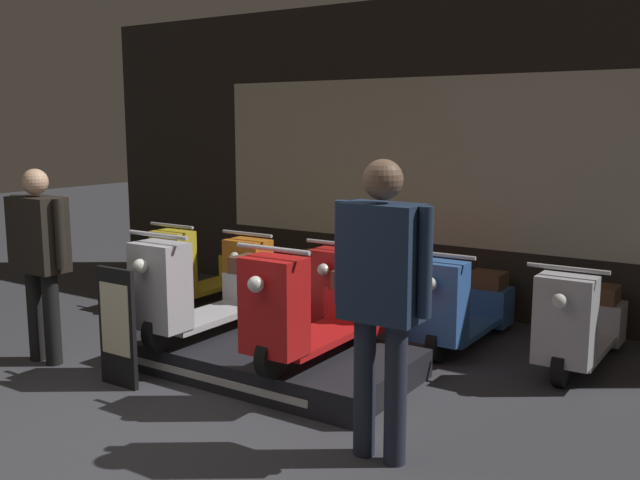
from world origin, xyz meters
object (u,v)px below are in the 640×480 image
(person_right_browsing, at_px, (381,284))
(scooter_display_left, at_px, (206,292))
(scooter_backrow_1, at_px, (279,279))
(person_left_browsing, at_px, (39,249))
(scooter_display_right, at_px, (316,311))
(scooter_backrow_4, at_px, (581,324))
(scooter_backrow_2, at_px, (364,292))
(scooter_backrow_0, at_px, (207,268))
(scooter_backrow_3, at_px, (463,306))
(price_sign_board, at_px, (117,327))

(person_right_browsing, bearing_deg, scooter_display_left, 159.18)
(scooter_backrow_1, xyz_separation_m, person_left_browsing, (-0.69, -2.29, 0.59))
(person_left_browsing, height_order, person_right_browsing, person_right_browsing)
(scooter_display_right, height_order, scooter_backrow_4, scooter_display_right)
(scooter_backrow_2, bearing_deg, scooter_backrow_0, 180.00)
(scooter_display_right, distance_m, scooter_backrow_2, 1.60)
(person_left_browsing, bearing_deg, scooter_display_right, 19.80)
(scooter_display_left, height_order, scooter_backrow_2, scooter_display_left)
(scooter_display_left, xyz_separation_m, person_left_browsing, (-1.07, -0.77, 0.37))
(scooter_backrow_2, height_order, scooter_backrow_3, same)
(scooter_backrow_1, distance_m, person_left_browsing, 2.47)
(scooter_display_right, bearing_deg, scooter_backrow_0, 148.28)
(scooter_backrow_2, bearing_deg, person_right_browsing, -58.20)
(scooter_backrow_3, relative_size, person_left_browsing, 0.97)
(scooter_backrow_4, bearing_deg, scooter_backrow_0, 180.00)
(scooter_backrow_4, bearing_deg, scooter_display_left, -149.78)
(scooter_display_left, bearing_deg, scooter_backrow_1, 104.29)
(scooter_backrow_1, height_order, person_right_browsing, person_right_browsing)
(person_right_browsing, bearing_deg, price_sign_board, -178.95)
(scooter_backrow_1, height_order, scooter_backrow_3, same)
(scooter_backrow_0, distance_m, scooter_backrow_4, 4.00)
(scooter_display_left, bearing_deg, scooter_backrow_3, 43.34)
(scooter_display_right, xyz_separation_m, person_left_browsing, (-2.15, -0.77, 0.37))
(scooter_backrow_0, bearing_deg, person_left_browsing, -82.24)
(person_left_browsing, height_order, price_sign_board, person_left_browsing)
(scooter_backrow_1, bearing_deg, scooter_backrow_0, 180.00)
(scooter_display_left, relative_size, scooter_backrow_3, 1.00)
(scooter_display_left, bearing_deg, scooter_display_right, 0.00)
(scooter_backrow_0, relative_size, scooter_backrow_2, 1.00)
(scooter_backrow_4, height_order, person_left_browsing, person_left_browsing)
(scooter_backrow_2, xyz_separation_m, person_left_browsing, (-1.69, -2.29, 0.59))
(scooter_backrow_1, xyz_separation_m, person_right_browsing, (2.42, -2.29, 0.69))
(scooter_backrow_4, height_order, person_right_browsing, person_right_browsing)
(scooter_backrow_1, relative_size, person_right_browsing, 0.88)
(scooter_display_right, bearing_deg, scooter_display_left, 180.00)
(scooter_backrow_0, height_order, person_left_browsing, person_left_browsing)
(scooter_backrow_1, bearing_deg, price_sign_board, -84.03)
(scooter_display_right, relative_size, person_right_browsing, 0.88)
(scooter_display_right, distance_m, scooter_backrow_3, 1.63)
(scooter_backrow_0, bearing_deg, scooter_backrow_2, 0.00)
(scooter_display_right, height_order, price_sign_board, scooter_display_right)
(scooter_backrow_1, distance_m, person_right_browsing, 3.41)
(person_left_browsing, distance_m, price_sign_board, 1.05)
(scooter_display_right, relative_size, price_sign_board, 1.71)
(scooter_backrow_0, bearing_deg, scooter_display_right, -31.72)
(person_right_browsing, bearing_deg, scooter_backrow_0, 146.16)
(scooter_backrow_0, bearing_deg, person_right_browsing, -33.84)
(scooter_display_right, xyz_separation_m, scooter_backrow_0, (-2.46, 1.52, -0.22))
(scooter_display_right, xyz_separation_m, scooter_backrow_3, (0.54, 1.52, -0.22))
(scooter_backrow_3, bearing_deg, scooter_display_right, -109.49)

